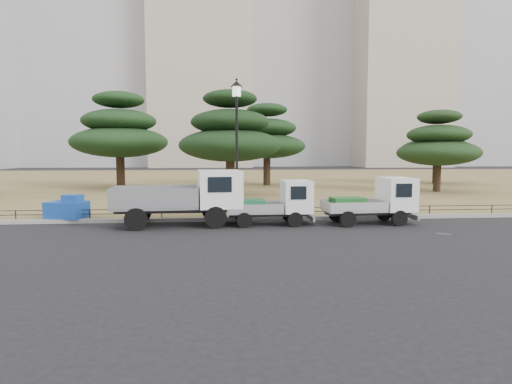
{
  "coord_description": "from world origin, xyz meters",
  "views": [
    {
      "loc": [
        -1.61,
        -15.73,
        2.88
      ],
      "look_at": [
        0.0,
        2.0,
        1.3
      ],
      "focal_mm": 30.0,
      "sensor_mm": 36.0,
      "label": 1
    }
  ],
  "objects": [
    {
      "name": "tarp_pile",
      "position": [
        -8.0,
        3.04,
        0.56
      ],
      "size": [
        1.75,
        1.46,
        1.02
      ],
      "rotation": [
        0.0,
        0.0,
        -0.24
      ],
      "color": "#1649AE",
      "rests_on": "lawn"
    },
    {
      "name": "pine_west_near",
      "position": [
        -9.45,
        19.89,
        4.61
      ],
      "size": [
        7.73,
        7.73,
        7.73
      ],
      "color": "black",
      "rests_on": "lawn"
    },
    {
      "name": "pine_east_far",
      "position": [
        18.75,
        22.5,
        3.96
      ],
      "size": [
        6.58,
        6.58,
        6.61
      ],
      "color": "black",
      "rests_on": "lawn"
    },
    {
      "name": "pine_center_left",
      "position": [
        -0.73,
        12.85,
        4.16
      ],
      "size": [
        6.82,
        6.82,
        6.94
      ],
      "color": "black",
      "rests_on": "lawn"
    },
    {
      "name": "pine_center_right",
      "position": [
        2.75,
        21.63,
        4.28
      ],
      "size": [
        6.72,
        6.72,
        7.13
      ],
      "color": "black",
      "rests_on": "lawn"
    },
    {
      "name": "tower_east",
      "position": [
        40.0,
        82.0,
        24.0
      ],
      "size": [
        20.0,
        18.0,
        48.0
      ],
      "primitive_type": "cube",
      "color": "#AAA08C",
      "rests_on": "ground"
    },
    {
      "name": "curb",
      "position": [
        0.0,
        2.6,
        0.08
      ],
      "size": [
        120.0,
        0.25,
        0.16
      ],
      "primitive_type": "cube",
      "color": "gray",
      "rests_on": "ground"
    },
    {
      "name": "pipe_fence",
      "position": [
        0.0,
        2.75,
        0.44
      ],
      "size": [
        38.0,
        0.04,
        0.4
      ],
      "color": "black",
      "rests_on": "lawn"
    },
    {
      "name": "truck_large",
      "position": [
        -2.87,
        1.61,
        1.23
      ],
      "size": [
        5.23,
        2.42,
        2.22
      ],
      "rotation": [
        0.0,
        0.0,
        0.08
      ],
      "color": "black",
      "rests_on": "ground"
    },
    {
      "name": "tower_center_left",
      "position": [
        -5.0,
        85.0,
        27.5
      ],
      "size": [
        22.0,
        20.0,
        55.0
      ],
      "primitive_type": "cube",
      "color": "#AAA08C",
      "rests_on": "ground"
    },
    {
      "name": "truck_kei_front",
      "position": [
        0.77,
        1.47,
        0.9
      ],
      "size": [
        3.43,
        1.51,
        1.81
      ],
      "rotation": [
        0.0,
        0.0,
        0.01
      ],
      "color": "black",
      "rests_on": "ground"
    },
    {
      "name": "pine_east_near",
      "position": [
        14.41,
        14.14,
        3.57
      ],
      "size": [
        5.86,
        5.86,
        5.92
      ],
      "color": "black",
      "rests_on": "lawn"
    },
    {
      "name": "street_lamp",
      "position": [
        -0.76,
        2.9,
        4.11
      ],
      "size": [
        0.52,
        0.52,
        5.86
      ],
      "color": "black",
      "rests_on": "lawn"
    },
    {
      "name": "manhole",
      "position": [
        6.5,
        -1.2,
        0.01
      ],
      "size": [
        0.6,
        0.6,
        0.01
      ],
      "primitive_type": "cylinder",
      "color": "#2D2D30",
      "rests_on": "ground"
    },
    {
      "name": "lawn",
      "position": [
        0.0,
        30.6,
        0.07
      ],
      "size": [
        120.0,
        56.0,
        0.15
      ],
      "primitive_type": "cube",
      "color": "olive",
      "rests_on": "ground"
    },
    {
      "name": "tower_center_right",
      "position": [
        18.0,
        95.0,
        40.0
      ],
      "size": [
        26.0,
        24.0,
        80.0
      ],
      "primitive_type": "cube",
      "color": "#A0A0A5",
      "rests_on": "ground"
    },
    {
      "name": "tower_far_east",
      "position": [
        58.0,
        90.0,
        35.0
      ],
      "size": [
        24.0,
        20.0,
        70.0
      ],
      "primitive_type": "cube",
      "color": "#A0A0A5",
      "rests_on": "ground"
    },
    {
      "name": "truck_kei_rear",
      "position": [
        4.9,
        1.33,
        0.95
      ],
      "size": [
        3.71,
        1.73,
        1.91
      ],
      "rotation": [
        0.0,
        0.0,
        0.04
      ],
      "color": "black",
      "rests_on": "ground"
    },
    {
      "name": "ground",
      "position": [
        0.0,
        0.0,
        0.0
      ],
      "size": [
        220.0,
        220.0,
        0.0
      ],
      "primitive_type": "plane",
      "color": "black"
    }
  ]
}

